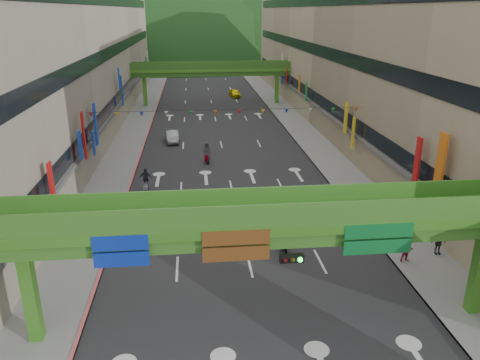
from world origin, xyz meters
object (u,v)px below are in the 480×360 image
object	(u,v)px
car_silver	(172,136)
scooter_rider_mid	(284,237)
scooter_rider_near	(230,221)
car_yellow	(235,93)
overpass_near	(288,238)
pedestrian_red	(407,252)

from	to	relation	value
car_silver	scooter_rider_mid	bearing A→B (deg)	-78.61
scooter_rider_near	car_yellow	world-z (taller)	scooter_rider_near
overpass_near	scooter_rider_near	size ratio (longest dim) A/B	14.41
car_yellow	overpass_near	bearing A→B (deg)	-101.20
overpass_near	car_silver	bearing A→B (deg)	100.46
scooter_rider_mid	car_silver	size ratio (longest dim) A/B	0.49
car_silver	car_yellow	xyz separation A→B (m)	(10.33, 30.46, 0.02)
scooter_rider_mid	car_silver	world-z (taller)	scooter_rider_mid
scooter_rider_near	scooter_rider_mid	bearing A→B (deg)	-44.68
overpass_near	car_yellow	distance (m)	67.19
scooter_rider_near	car_silver	xyz separation A→B (m)	(-4.93, 25.08, -0.22)
scooter_rider_near	scooter_rider_mid	size ratio (longest dim) A/B	0.96
overpass_near	car_silver	xyz separation A→B (m)	(-6.73, 36.48, -4.53)
car_silver	pedestrian_red	size ratio (longest dim) A/B	2.64
scooter_rider_mid	overpass_near	bearing A→B (deg)	-100.44
car_yellow	pedestrian_red	xyz separation A→B (m)	(5.27, -61.09, 0.08)
car_silver	pedestrian_red	world-z (taller)	pedestrian_red
overpass_near	scooter_rider_mid	bearing A→B (deg)	79.56
scooter_rider_mid	scooter_rider_near	bearing A→B (deg)	135.32
scooter_rider_mid	car_silver	bearing A→B (deg)	106.20
car_silver	car_yellow	distance (m)	32.16
overpass_near	scooter_rider_near	distance (m)	12.32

